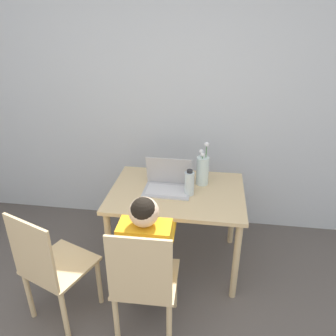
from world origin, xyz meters
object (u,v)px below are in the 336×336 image
Objects in this scene: laptop at (168,182)px; flower_vase at (203,170)px; chair_spare at (52,267)px; person_seated at (147,247)px; water_bottle at (189,183)px; chair_occupied at (144,282)px.

laptop is 0.30m from flower_vase.
chair_spare is at bearing -138.07° from flower_vase.
laptop is (0.04, 0.65, 0.12)m from person_seated.
flower_vase is (0.31, 0.77, 0.20)m from person_seated.
laptop is 1.79× the size of water_bottle.
water_bottle is (0.17, -0.06, 0.04)m from laptop.
water_bottle is (0.22, 0.59, 0.16)m from person_seated.
chair_occupied is 0.22m from person_seated.
laptop is at bearing -154.56° from flower_vase.
water_bottle is at bearing -17.86° from laptop.
flower_vase is (0.31, 0.89, 0.38)m from chair_occupied.
flower_vase is at bearing -110.15° from chair_occupied.
person_seated is (0.63, 0.07, 0.19)m from chair_spare.
person_seated is at bearing -92.55° from laptop.
chair_occupied is at bearing -106.95° from water_bottle.
person_seated is 2.76× the size of laptop.
flower_vase is at bearing -112.97° from person_seated.
person_seated is at bearing -110.35° from water_bottle.
laptop is at bearing 160.90° from water_bottle.
chair_occupied is at bearing 90.00° from person_seated.
chair_occupied is 0.64m from chair_spare.
flower_vase is 1.76× the size of water_bottle.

